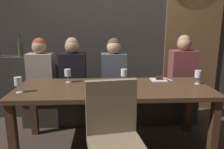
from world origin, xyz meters
The scene contains 18 objects.
ground centered at (0.00, 0.00, 0.00)m, with size 9.00×9.00×0.00m, color #382D26.
back_wall_tiled centered at (0.00, 1.22, 1.50)m, with size 6.00×0.12×3.00m, color #383330.
arched_door centered at (1.35, 1.15, 1.36)m, with size 0.90×0.05×2.55m.
back_counter centered at (-1.55, 1.04, 0.47)m, with size 1.10×0.28×0.95m, color #2F2B29.
dining_table centered at (0.00, 0.00, 0.65)m, with size 2.20×0.84×0.74m.
banquette_bench centered at (0.00, 0.70, 0.23)m, with size 2.50×0.44×0.45m.
chair_near_side centered at (-0.04, -0.72, 0.56)m, with size 0.50×0.50×0.98m.
diner_redhead centered at (-1.00, 0.73, 0.83)m, with size 0.36×0.24×0.80m.
diner_bearded centered at (-0.54, 0.68, 0.83)m, with size 0.36×0.24×0.81m.
diner_far_end centered at (0.04, 0.71, 0.83)m, with size 0.36×0.24×0.80m.
diner_near_end centered at (1.05, 0.69, 0.85)m, with size 0.36×0.24×0.84m.
wine_bottle_pale_label centered at (-1.37, 1.03, 1.07)m, with size 0.08×0.08×0.33m.
wine_glass_near_left centered at (0.14, 0.20, 0.85)m, with size 0.08×0.08×0.16m.
wine_glass_center_front centered at (-1.00, -0.16, 0.85)m, with size 0.08×0.08×0.16m.
wine_glass_center_back centered at (1.01, 0.08, 0.86)m, with size 0.08×0.08×0.16m.
wine_glass_end_left centered at (-0.55, 0.23, 0.86)m, with size 0.08×0.08×0.16m.
dessert_plate centered at (0.59, 0.27, 0.75)m, with size 0.19×0.19×0.05m.
fork_on_table centered at (0.73, 0.31, 0.74)m, with size 0.02×0.17×0.01m, color silver.
Camera 1 is at (-0.13, -2.39, 1.44)m, focal length 35.12 mm.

